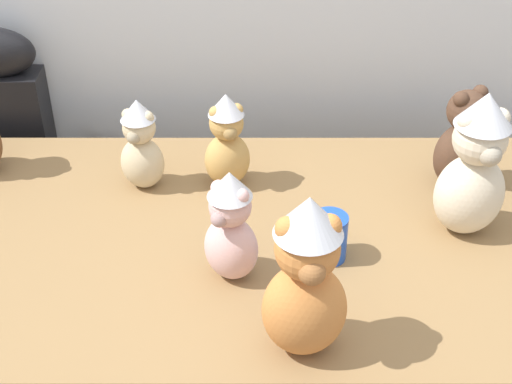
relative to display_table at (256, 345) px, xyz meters
name	(u,v)px	position (x,y,z in m)	size (l,w,h in m)	color
display_table	(256,345)	(0.00, 0.00, 0.00)	(1.85, 0.89, 0.73)	olive
instrument_case	(15,178)	(-0.76, 0.57, 0.14)	(0.28, 0.13, 1.01)	black
teddy_bear_sand	(141,145)	(-0.28, 0.20, 0.49)	(0.13, 0.12, 0.24)	#CCB78E
teddy_bear_cream	(475,167)	(0.48, 0.02, 0.54)	(0.19, 0.17, 0.36)	beige
teddy_bear_blush	(230,227)	(-0.05, -0.14, 0.50)	(0.16, 0.15, 0.26)	beige
teddy_bear_honey	(227,142)	(-0.07, 0.21, 0.49)	(0.14, 0.13, 0.25)	tan
teddy_bear_cocoa	(463,142)	(0.51, 0.21, 0.49)	(0.18, 0.17, 0.27)	#4C3323
teddy_bear_ginger	(305,280)	(0.09, -0.35, 0.54)	(0.17, 0.15, 0.35)	#D17F3D
party_cup_blue	(329,237)	(0.16, -0.08, 0.42)	(0.08, 0.08, 0.11)	blue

